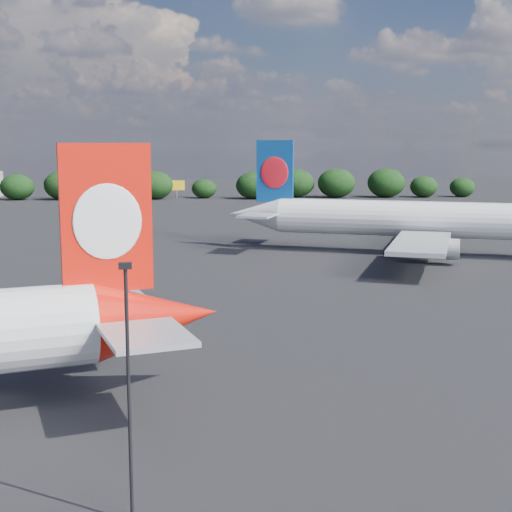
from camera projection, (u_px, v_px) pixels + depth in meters
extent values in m
plane|color=black|center=(103.00, 262.00, 100.87)|extent=(500.00, 500.00, 0.00)
cone|color=red|center=(157.00, 317.00, 46.92)|extent=(9.38, 7.17, 5.20)
cube|color=red|center=(107.00, 218.00, 44.75)|extent=(5.66, 1.98, 9.36)
ellipsoid|color=white|center=(108.00, 222.00, 44.49)|extent=(4.27, 1.33, 4.78)
ellipsoid|color=white|center=(106.00, 221.00, 45.06)|extent=(4.27, 1.33, 4.78)
cube|color=#A8ABB1|center=(146.00, 335.00, 40.85)|extent=(6.13, 7.23, 0.31)
cube|color=#A8ABB1|center=(109.00, 296.00, 51.33)|extent=(6.13, 7.23, 0.31)
cylinder|color=white|center=(413.00, 219.00, 107.04)|extent=(39.72, 21.48, 5.40)
cone|color=white|center=(255.00, 214.00, 114.12)|extent=(10.08, 8.42, 5.40)
cube|color=navy|center=(275.00, 171.00, 112.13)|extent=(5.65, 2.89, 9.72)
ellipsoid|color=red|center=(274.00, 173.00, 111.85)|extent=(4.24, 2.03, 4.97)
ellipsoid|color=red|center=(275.00, 172.00, 112.46)|extent=(4.24, 2.03, 4.97)
cube|color=#A8ABB1|center=(258.00, 216.00, 107.82)|extent=(7.06, 7.89, 0.32)
cube|color=#A8ABB1|center=(278.00, 209.00, 119.05)|extent=(7.06, 7.89, 0.32)
cube|color=#A8ABB1|center=(421.00, 243.00, 93.41)|extent=(15.13, 22.59, 0.59)
cube|color=#A8ABB1|center=(432.00, 221.00, 119.97)|extent=(15.13, 22.59, 0.59)
cylinder|color=#A8ABB1|center=(439.00, 249.00, 98.12)|extent=(6.12, 4.84, 2.92)
cube|color=#A8ABB1|center=(440.00, 243.00, 98.00)|extent=(2.30, 1.25, 1.30)
cylinder|color=#A8ABB1|center=(444.00, 234.00, 114.46)|extent=(6.12, 4.84, 2.92)
cube|color=#A8ABB1|center=(444.00, 229.00, 114.34)|extent=(2.30, 1.25, 1.30)
cylinder|color=black|center=(396.00, 246.00, 105.17)|extent=(0.40, 0.40, 2.70)
cylinder|color=black|center=(395.00, 253.00, 105.33)|extent=(1.28, 0.92, 1.19)
cylinder|color=black|center=(387.00, 253.00, 105.67)|extent=(1.28, 0.92, 1.19)
cylinder|color=black|center=(400.00, 241.00, 111.30)|extent=(0.40, 0.40, 2.70)
cylinder|color=black|center=(400.00, 247.00, 111.46)|extent=(1.28, 0.92, 1.19)
cylinder|color=black|center=(392.00, 247.00, 111.80)|extent=(1.28, 0.92, 1.19)
cylinder|color=black|center=(129.00, 399.00, 30.50)|extent=(0.16, 0.16, 11.29)
cube|color=black|center=(125.00, 266.00, 29.60)|extent=(0.55, 0.30, 0.28)
cube|color=#125C1F|center=(76.00, 190.00, 211.96)|extent=(6.00, 0.30, 2.60)
cylinder|color=#95979D|center=(67.00, 197.00, 212.00)|extent=(0.20, 0.20, 2.00)
cylinder|color=#95979D|center=(85.00, 197.00, 212.60)|extent=(0.20, 0.20, 2.00)
cube|color=yellow|center=(177.00, 185.00, 221.34)|extent=(5.00, 0.30, 3.00)
cylinder|color=#95979D|center=(177.00, 194.00, 221.76)|extent=(0.30, 0.30, 2.50)
ellipsoid|color=black|center=(17.00, 187.00, 214.37)|extent=(10.16, 8.60, 7.82)
ellipsoid|color=black|center=(63.00, 185.00, 214.99)|extent=(11.40, 9.65, 8.77)
ellipsoid|color=black|center=(124.00, 188.00, 215.20)|extent=(9.00, 7.61, 6.92)
ellipsoid|color=black|center=(155.00, 185.00, 216.90)|extent=(11.16, 9.44, 8.58)
ellipsoid|color=black|center=(204.00, 189.00, 221.53)|extent=(7.75, 6.56, 5.96)
ellipsoid|color=black|center=(253.00, 185.00, 218.34)|extent=(10.80, 9.14, 8.31)
ellipsoid|color=black|center=(296.00, 183.00, 225.08)|extent=(11.57, 9.79, 8.90)
ellipsoid|color=black|center=(336.00, 183.00, 223.79)|extent=(11.94, 10.11, 9.19)
ellipsoid|color=black|center=(386.00, 183.00, 224.49)|extent=(11.96, 10.12, 9.20)
ellipsoid|color=black|center=(424.00, 187.00, 225.16)|extent=(8.79, 7.44, 6.76)
ellipsoid|color=black|center=(462.00, 187.00, 226.58)|extent=(8.05, 6.81, 6.19)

